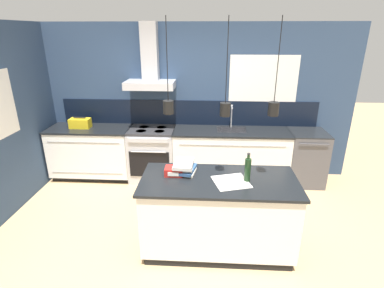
# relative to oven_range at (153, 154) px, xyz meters

# --- Properties ---
(ground_plane) EXTENTS (16.00, 16.00, 0.00)m
(ground_plane) POSITION_rel_oven_range_xyz_m (0.60, -1.69, -0.46)
(ground_plane) COLOR tan
(ground_plane) RESTS_ON ground
(wall_back) EXTENTS (5.60, 2.15, 2.60)m
(wall_back) POSITION_rel_oven_range_xyz_m (0.58, 0.31, 0.90)
(wall_back) COLOR navy
(wall_back) RESTS_ON ground_plane
(wall_left) EXTENTS (0.08, 3.80, 2.60)m
(wall_left) POSITION_rel_oven_range_xyz_m (-1.83, -0.99, 0.85)
(wall_left) COLOR navy
(wall_left) RESTS_ON ground_plane
(counter_run_left) EXTENTS (1.39, 0.64, 0.91)m
(counter_run_left) POSITION_rel_oven_range_xyz_m (-1.07, 0.01, 0.01)
(counter_run_left) COLOR black
(counter_run_left) RESTS_ON ground_plane
(counter_run_sink) EXTENTS (1.93, 0.64, 1.31)m
(counter_run_sink) POSITION_rel_oven_range_xyz_m (1.34, 0.01, 0.01)
(counter_run_sink) COLOR black
(counter_run_sink) RESTS_ON ground_plane
(oven_range) EXTENTS (0.77, 0.66, 0.91)m
(oven_range) POSITION_rel_oven_range_xyz_m (0.00, 0.00, 0.00)
(oven_range) COLOR #B5B5BA
(oven_range) RESTS_ON ground_plane
(dishwasher) EXTENTS (0.60, 0.65, 0.91)m
(dishwasher) POSITION_rel_oven_range_xyz_m (2.60, 0.00, 0.00)
(dishwasher) COLOR #4C4C51
(dishwasher) RESTS_ON ground_plane
(kitchen_island) EXTENTS (1.76, 0.81, 0.91)m
(kitchen_island) POSITION_rel_oven_range_xyz_m (1.09, -1.76, 0.00)
(kitchen_island) COLOR black
(kitchen_island) RESTS_ON ground_plane
(bottle_on_island) EXTENTS (0.07, 0.07, 0.33)m
(bottle_on_island) POSITION_rel_oven_range_xyz_m (1.40, -1.78, 0.60)
(bottle_on_island) COLOR #193319
(bottle_on_island) RESTS_ON kitchen_island
(book_stack) EXTENTS (0.31, 0.36, 0.13)m
(book_stack) POSITION_rel_oven_range_xyz_m (0.68, -1.61, 0.52)
(book_stack) COLOR beige
(book_stack) RESTS_ON kitchen_island
(red_supply_box) EXTENTS (0.21, 0.17, 0.09)m
(red_supply_box) POSITION_rel_oven_range_xyz_m (0.58, -1.67, 0.50)
(red_supply_box) COLOR red
(red_supply_box) RESTS_ON kitchen_island
(paper_pile) EXTENTS (0.45, 0.44, 0.01)m
(paper_pile) POSITION_rel_oven_range_xyz_m (1.22, -1.81, 0.46)
(paper_pile) COLOR silver
(paper_pile) RESTS_ON kitchen_island
(yellow_toolbox) EXTENTS (0.34, 0.18, 0.19)m
(yellow_toolbox) POSITION_rel_oven_range_xyz_m (-1.22, 0.00, 0.54)
(yellow_toolbox) COLOR gold
(yellow_toolbox) RESTS_ON counter_run_left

